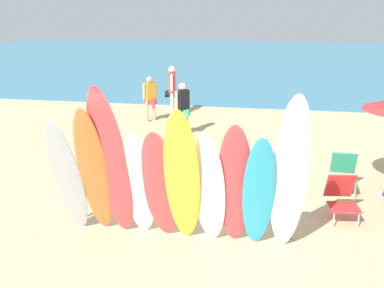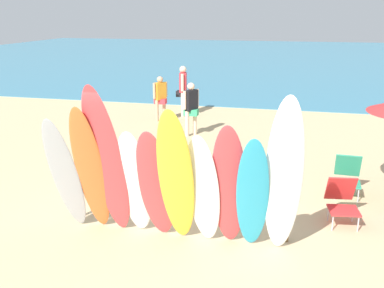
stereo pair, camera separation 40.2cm
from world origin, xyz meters
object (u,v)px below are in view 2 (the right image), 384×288
Objects in this scene: beach_chair_red at (348,174)px; beach_chair_striped at (342,199)px; surfboard_red_2 at (107,164)px; beachgoer_by_water at (183,87)px; surfboard_white_3 at (135,184)px; surfboard_rack at (177,197)px; surfboard_red_4 at (156,186)px; surfboard_teal_8 at (252,196)px; surfboard_yellow_5 at (176,180)px; surfboard_white_6 at (203,191)px; beachgoer_midbeach at (160,95)px; surfboard_grey_0 at (65,175)px; surfboard_orange_1 at (91,171)px; surfboard_white_9 at (284,179)px; beachgoer_photographing at (191,105)px; surfboard_red_7 at (229,188)px.

beach_chair_striped is (-0.21, -1.32, -0.00)m from beach_chair_red.
surfboard_red_2 is at bearing -164.87° from beach_chair_striped.
surfboard_white_3 is at bearing -0.33° from beachgoer_by_water.
surfboard_rack is 1.34m from surfboard_red_2.
surfboard_red_4 is 1.51m from surfboard_teal_8.
surfboard_teal_8 is at bearing 2.18° from surfboard_yellow_5.
surfboard_red_2 reaches higher than surfboard_teal_8.
surfboard_yellow_5 is 1.24× the size of surfboard_white_6.
beach_chair_red is at bearing 43.59° from surfboard_yellow_5.
surfboard_yellow_5 reaches higher than beach_chair_red.
surfboard_grey_0 is at bearing 42.88° from beachgoer_midbeach.
surfboard_white_3 is 1.14× the size of beachgoer_by_water.
surfboard_red_4 is at bearing 4.95° from surfboard_grey_0.
surfboard_white_3 is at bearing 3.40° from surfboard_orange_1.
surfboard_white_3 is 0.81m from surfboard_yellow_5.
surfboard_rack is at bearing -139.75° from beach_chair_red.
beach_chair_red reaches higher than surfboard_rack.
surfboard_white_9 is at bearing -6.12° from surfboard_orange_1.
surfboard_orange_1 reaches higher than surfboard_white_6.
beachgoer_photographing is at bearing 87.80° from surfboard_grey_0.
surfboard_orange_1 is at bearing 0.75° from surfboard_grey_0.
surfboard_red_2 is at bearing -164.86° from surfboard_white_3.
surfboard_teal_8 is 2.17m from beach_chair_striped.
surfboard_white_6 is (0.57, -0.55, 0.39)m from surfboard_rack.
surfboard_yellow_5 is at bearing 45.04° from beachgoer_photographing.
surfboard_yellow_5 is at bearing -10.26° from surfboard_orange_1.
surfboard_grey_0 is 2.68× the size of beach_chair_red.
beachgoer_midbeach reaches higher than surfboard_rack.
surfboard_grey_0 is 1.91m from surfboard_yellow_5.
surfboard_red_2 is at bearing -179.15° from surfboard_red_7.
surfboard_rack is at bearing 44.61° from beachgoer_photographing.
surfboard_rack is at bearing 71.46° from surfboard_red_4.
surfboard_white_6 is 0.97× the size of surfboard_teal_8.
surfboard_yellow_5 is 4.12m from beach_chair_red.
surfboard_red_2 reaches higher than beach_chair_red.
surfboard_rack is 3.72m from beach_chair_red.
surfboard_teal_8 is at bearing -8.21° from surfboard_white_3.
surfboard_rack is 1.86m from surfboard_grey_0.
beach_chair_red is at bearing 33.94° from surfboard_grey_0.
surfboard_rack is 2.40× the size of beachgoer_photographing.
surfboard_white_9 is at bearing -8.02° from surfboard_white_3.
surfboard_grey_0 is 1.51m from surfboard_red_4.
surfboard_teal_8 reaches higher than surfboard_white_6.
beachgoer_photographing is at bearing 90.72° from surfboard_white_3.
beach_chair_red is (2.75, 2.97, -0.76)m from surfboard_yellow_5.
surfboard_red_7 is at bearing -4.11° from surfboard_orange_1.
surfboard_rack is 0.88m from surfboard_white_6.
surfboard_white_6 is 0.40m from surfboard_red_7.
surfboard_rack is 1.87× the size of surfboard_red_4.
surfboard_red_7 is at bearing -6.60° from surfboard_white_3.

